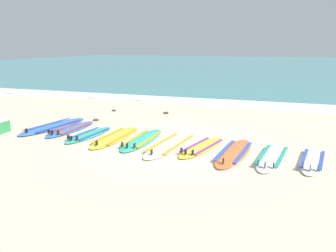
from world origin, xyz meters
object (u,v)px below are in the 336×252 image
object	(u,v)px
surfboard_5	(171,144)
cooler_box	(0,126)
surfboard_0	(54,126)
surfboard_8	(272,157)
surfboard_1	(71,129)
surfboard_6	(202,147)
surfboard_7	(234,152)
surfboard_2	(89,135)
surfboard_4	(142,140)
surfboard_9	(313,161)
surfboard_3	(116,137)

from	to	relation	value
surfboard_5	cooler_box	distance (m)	4.89
surfboard_5	surfboard_0	bearing A→B (deg)	169.99
surfboard_8	surfboard_1	bearing A→B (deg)	172.31
surfboard_6	surfboard_7	size ratio (longest dim) A/B	0.88
surfboard_7	surfboard_6	bearing A→B (deg)	166.76
surfboard_6	surfboard_2	bearing A→B (deg)	177.61
surfboard_0	cooler_box	bearing A→B (deg)	-134.89
surfboard_5	surfboard_6	xyz separation A→B (m)	(0.77, 0.04, 0.00)
surfboard_4	surfboard_6	size ratio (longest dim) A/B	1.09
surfboard_7	surfboard_8	size ratio (longest dim) A/B	1.07
surfboard_5	surfboard_9	size ratio (longest dim) A/B	1.32
surfboard_2	surfboard_3	size ratio (longest dim) A/B	0.83
surfboard_1	surfboard_5	distance (m)	3.25
surfboard_4	surfboard_0	bearing A→B (deg)	170.62
surfboard_0	surfboard_6	world-z (taller)	same
surfboard_2	surfboard_9	size ratio (longest dim) A/B	1.00
surfboard_0	surfboard_4	size ratio (longest dim) A/B	1.16
surfboard_7	surfboard_2	bearing A→B (deg)	175.42
surfboard_0	surfboard_5	distance (m)	3.94
surfboard_9	surfboard_6	bearing A→B (deg)	175.13
surfboard_9	cooler_box	size ratio (longest dim) A/B	4.00
surfboard_7	surfboard_5	bearing A→B (deg)	174.64
surfboard_6	cooler_box	distance (m)	5.66
surfboard_9	surfboard_4	bearing A→B (deg)	175.03
surfboard_5	surfboard_7	size ratio (longest dim) A/B	1.09
surfboard_2	surfboard_7	bearing A→B (deg)	-4.58
surfboard_6	surfboard_8	size ratio (longest dim) A/B	0.95
surfboard_9	cooler_box	bearing A→B (deg)	-178.95
surfboard_0	surfboard_5	size ratio (longest dim) A/B	1.02
surfboard_7	cooler_box	world-z (taller)	cooler_box
surfboard_3	surfboard_9	world-z (taller)	same
surfboard_0	surfboard_3	xyz separation A→B (m)	(2.30, -0.51, 0.00)
surfboard_4	surfboard_9	xyz separation A→B (m)	(3.98, -0.35, 0.00)
surfboard_3	surfboard_6	xyz separation A→B (m)	(2.35, -0.14, 0.00)
surfboard_7	surfboard_9	distance (m)	1.63
surfboard_1	surfboard_9	xyz separation A→B (m)	(6.36, -0.73, 0.00)
surfboard_3	surfboard_8	distance (m)	3.96
surfboard_5	surfboard_4	bearing A→B (deg)	167.62
surfboard_1	surfboard_0	bearing A→B (deg)	170.17
surfboard_5	surfboard_8	xyz separation A→B (m)	(2.36, -0.18, 0.00)
surfboard_2	surfboard_8	distance (m)	4.73
surfboard_9	cooler_box	xyz separation A→B (m)	(-8.04, -0.15, 0.16)
surfboard_0	surfboard_2	world-z (taller)	same
surfboard_4	surfboard_8	world-z (taller)	same
surfboard_5	surfboard_7	world-z (taller)	same
surfboard_0	surfboard_9	size ratio (longest dim) A/B	1.35
cooler_box	surfboard_2	bearing A→B (deg)	10.83
surfboard_1	surfboard_3	bearing A→B (deg)	-13.47
surfboard_2	cooler_box	xyz separation A→B (m)	(-2.52, -0.48, 0.16)
surfboard_6	surfboard_1	bearing A→B (deg)	172.39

